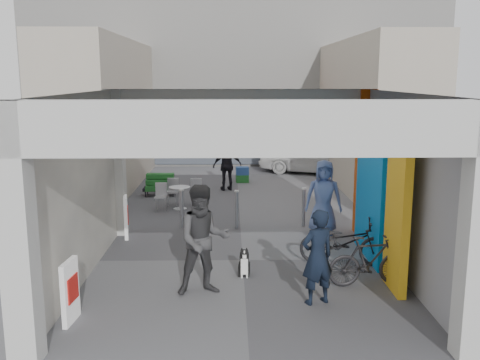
{
  "coord_description": "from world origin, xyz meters",
  "views": [
    {
      "loc": [
        -0.24,
        -10.69,
        3.78
      ],
      "look_at": [
        -0.04,
        1.0,
        1.52
      ],
      "focal_mm": 40.0,
      "sensor_mm": 36.0,
      "label": 1
    }
  ],
  "objects_px": {
    "produce_stand": "(160,187)",
    "white_van": "(310,156)",
    "man_crates": "(227,166)",
    "man_elderly": "(323,197)",
    "man_with_dog": "(317,257)",
    "bicycle_front": "(345,242)",
    "border_collie": "(244,264)",
    "man_back_turned": "(204,240)",
    "bicycle_rear": "(370,261)",
    "cafe_set": "(177,198)"
  },
  "relations": [
    {
      "from": "produce_stand",
      "to": "white_van",
      "type": "relative_size",
      "value": 0.27
    },
    {
      "from": "produce_stand",
      "to": "man_crates",
      "type": "height_order",
      "value": "man_crates"
    },
    {
      "from": "produce_stand",
      "to": "man_crates",
      "type": "relative_size",
      "value": 0.63
    },
    {
      "from": "produce_stand",
      "to": "man_elderly",
      "type": "relative_size",
      "value": 0.58
    },
    {
      "from": "man_with_dog",
      "to": "bicycle_front",
      "type": "distance_m",
      "value": 2.11
    },
    {
      "from": "white_van",
      "to": "bicycle_front",
      "type": "bearing_deg",
      "value": -164.03
    },
    {
      "from": "bicycle_front",
      "to": "white_van",
      "type": "xyz_separation_m",
      "value": [
        0.86,
        10.64,
        0.2
      ]
    },
    {
      "from": "border_collie",
      "to": "white_van",
      "type": "distance_m",
      "value": 11.65
    },
    {
      "from": "produce_stand",
      "to": "man_elderly",
      "type": "bearing_deg",
      "value": -19.8
    },
    {
      "from": "man_elderly",
      "to": "white_van",
      "type": "distance_m",
      "value": 8.47
    },
    {
      "from": "border_collie",
      "to": "man_crates",
      "type": "bearing_deg",
      "value": 97.78
    },
    {
      "from": "man_back_turned",
      "to": "white_van",
      "type": "distance_m",
      "value": 12.62
    },
    {
      "from": "produce_stand",
      "to": "bicycle_rear",
      "type": "xyz_separation_m",
      "value": [
        4.84,
        -7.71,
        0.2
      ]
    },
    {
      "from": "produce_stand",
      "to": "man_crates",
      "type": "xyz_separation_m",
      "value": [
        2.18,
        0.79,
        0.57
      ]
    },
    {
      "from": "man_back_turned",
      "to": "man_crates",
      "type": "distance_m",
      "value": 8.81
    },
    {
      "from": "border_collie",
      "to": "man_elderly",
      "type": "distance_m",
      "value": 3.55
    },
    {
      "from": "produce_stand",
      "to": "man_back_turned",
      "type": "height_order",
      "value": "man_back_turned"
    },
    {
      "from": "bicycle_front",
      "to": "man_with_dog",
      "type": "bearing_deg",
      "value": 165.48
    },
    {
      "from": "bicycle_front",
      "to": "white_van",
      "type": "distance_m",
      "value": 10.68
    },
    {
      "from": "man_back_turned",
      "to": "border_collie",
      "type": "bearing_deg",
      "value": 35.44
    },
    {
      "from": "bicycle_rear",
      "to": "man_back_turned",
      "type": "bearing_deg",
      "value": 89.28
    },
    {
      "from": "bicycle_rear",
      "to": "white_van",
      "type": "relative_size",
      "value": 0.4
    },
    {
      "from": "border_collie",
      "to": "bicycle_rear",
      "type": "relative_size",
      "value": 0.37
    },
    {
      "from": "cafe_set",
      "to": "man_back_turned",
      "type": "height_order",
      "value": "man_back_turned"
    },
    {
      "from": "produce_stand",
      "to": "border_collie",
      "type": "xyz_separation_m",
      "value": [
        2.55,
        -7.2,
        -0.04
      ]
    },
    {
      "from": "cafe_set",
      "to": "border_collie",
      "type": "height_order",
      "value": "cafe_set"
    },
    {
      "from": "man_with_dog",
      "to": "bicycle_rear",
      "type": "xyz_separation_m",
      "value": [
        1.1,
        0.76,
        -0.35
      ]
    },
    {
      "from": "border_collie",
      "to": "bicycle_front",
      "type": "relative_size",
      "value": 0.32
    },
    {
      "from": "cafe_set",
      "to": "white_van",
      "type": "bearing_deg",
      "value": 49.82
    },
    {
      "from": "man_elderly",
      "to": "man_crates",
      "type": "height_order",
      "value": "man_elderly"
    },
    {
      "from": "produce_stand",
      "to": "bicycle_rear",
      "type": "relative_size",
      "value": 0.67
    },
    {
      "from": "cafe_set",
      "to": "man_crates",
      "type": "relative_size",
      "value": 0.77
    },
    {
      "from": "white_van",
      "to": "border_collie",
      "type": "bearing_deg",
      "value": -173.95
    },
    {
      "from": "man_crates",
      "to": "man_with_dog",
      "type": "bearing_deg",
      "value": 83.42
    },
    {
      "from": "bicycle_rear",
      "to": "white_van",
      "type": "bearing_deg",
      "value": -9.43
    },
    {
      "from": "produce_stand",
      "to": "man_back_turned",
      "type": "bearing_deg",
      "value": -53.29
    },
    {
      "from": "white_van",
      "to": "man_crates",
      "type": "bearing_deg",
      "value": 155.36
    },
    {
      "from": "man_back_turned",
      "to": "man_elderly",
      "type": "distance_m",
      "value": 4.57
    },
    {
      "from": "man_elderly",
      "to": "border_collie",
      "type": "bearing_deg",
      "value": -119.95
    },
    {
      "from": "border_collie",
      "to": "man_with_dog",
      "type": "distance_m",
      "value": 1.84
    },
    {
      "from": "bicycle_rear",
      "to": "man_with_dog",
      "type": "bearing_deg",
      "value": 118.27
    },
    {
      "from": "bicycle_front",
      "to": "bicycle_rear",
      "type": "height_order",
      "value": "bicycle_front"
    },
    {
      "from": "man_with_dog",
      "to": "bicycle_rear",
      "type": "height_order",
      "value": "man_with_dog"
    },
    {
      "from": "man_with_dog",
      "to": "man_elderly",
      "type": "bearing_deg",
      "value": -124.19
    },
    {
      "from": "bicycle_front",
      "to": "white_van",
      "type": "relative_size",
      "value": 0.46
    },
    {
      "from": "man_back_turned",
      "to": "bicycle_front",
      "type": "xyz_separation_m",
      "value": [
        2.79,
        1.43,
        -0.5
      ]
    },
    {
      "from": "man_with_dog",
      "to": "white_van",
      "type": "height_order",
      "value": "man_with_dog"
    },
    {
      "from": "man_elderly",
      "to": "white_van",
      "type": "bearing_deg",
      "value": 88.83
    },
    {
      "from": "cafe_set",
      "to": "bicycle_front",
      "type": "distance_m",
      "value": 6.35
    },
    {
      "from": "man_with_dog",
      "to": "man_elderly",
      "type": "height_order",
      "value": "man_elderly"
    }
  ]
}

